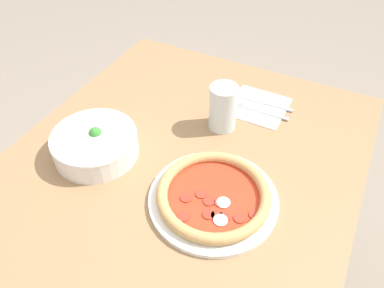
% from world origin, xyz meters
% --- Properties ---
extents(dining_table, '(1.06, 0.86, 0.77)m').
position_xyz_m(dining_table, '(0.00, 0.00, 0.65)').
color(dining_table, '#99724C').
rests_on(dining_table, ground_plane).
extents(pizza, '(0.29, 0.29, 0.04)m').
position_xyz_m(pizza, '(-0.05, -0.12, 0.79)').
color(pizza, white).
rests_on(pizza, dining_table).
extents(bowl, '(0.22, 0.22, 0.08)m').
position_xyz_m(bowl, '(-0.04, 0.21, 0.81)').
color(bowl, white).
rests_on(bowl, dining_table).
extents(napkin, '(0.16, 0.16, 0.00)m').
position_xyz_m(napkin, '(0.33, -0.10, 0.77)').
color(napkin, white).
rests_on(napkin, dining_table).
extents(fork, '(0.01, 0.20, 0.00)m').
position_xyz_m(fork, '(0.31, -0.10, 0.78)').
color(fork, silver).
rests_on(fork, napkin).
extents(knife, '(0.01, 0.20, 0.01)m').
position_xyz_m(knife, '(0.35, -0.11, 0.78)').
color(knife, silver).
rests_on(knife, napkin).
extents(glass, '(0.08, 0.08, 0.13)m').
position_xyz_m(glass, '(0.20, -0.04, 0.83)').
color(glass, silver).
rests_on(glass, dining_table).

